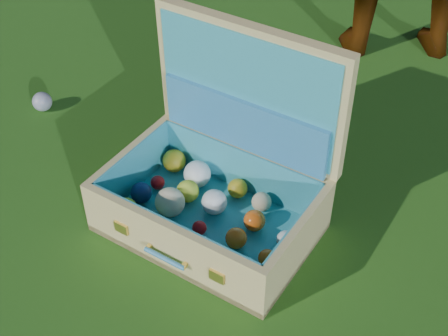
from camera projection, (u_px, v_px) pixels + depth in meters
ground at (175, 187)px, 1.82m from camera, size 60.00×60.00×0.00m
stray_ball at (42, 102)px, 2.09m from camera, size 0.07×0.07×0.07m
suitcase at (220, 172)px, 1.64m from camera, size 0.55×0.42×0.53m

